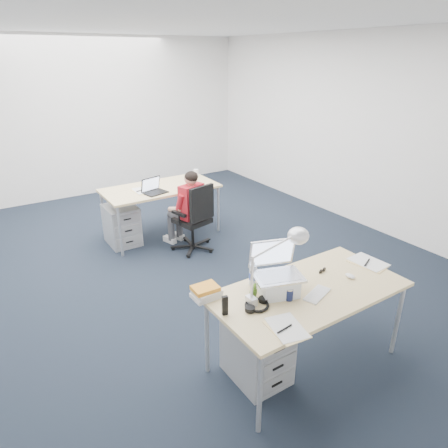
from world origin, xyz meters
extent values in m
plane|color=black|center=(0.00, 0.00, 0.00)|extent=(7.00, 7.00, 0.00)
cube|color=white|center=(0.00, 3.50, 1.40)|extent=(6.00, 0.02, 2.80)
cube|color=white|center=(3.00, 0.00, 1.40)|extent=(0.02, 7.00, 2.80)
cube|color=white|center=(0.00, 0.00, 2.80)|extent=(6.00, 7.00, 0.01)
cube|color=#D9BB7D|center=(0.09, -2.10, 0.71)|extent=(1.60, 0.80, 0.03)
cylinder|color=#B7BABC|center=(-0.66, -2.45, 0.35)|extent=(0.04, 0.04, 0.70)
cylinder|color=#B7BABC|center=(0.84, -2.45, 0.35)|extent=(0.04, 0.04, 0.70)
cylinder|color=#B7BABC|center=(-0.66, -1.75, 0.35)|extent=(0.04, 0.04, 0.70)
cylinder|color=#B7BABC|center=(0.84, -1.75, 0.35)|extent=(0.04, 0.04, 0.70)
cube|color=#D9BB7D|center=(0.21, 1.01, 0.71)|extent=(1.60, 0.80, 0.03)
cylinder|color=#B7BABC|center=(-0.54, 0.66, 0.35)|extent=(0.04, 0.04, 0.70)
cylinder|color=#B7BABC|center=(0.96, 0.66, 0.35)|extent=(0.04, 0.04, 0.70)
cylinder|color=#B7BABC|center=(-0.54, 1.36, 0.35)|extent=(0.04, 0.04, 0.70)
cylinder|color=#B7BABC|center=(0.96, 1.36, 0.35)|extent=(0.04, 0.04, 0.70)
cylinder|color=black|center=(0.35, 0.35, 0.23)|extent=(0.04, 0.04, 0.36)
cube|color=black|center=(0.35, 0.35, 0.42)|extent=(0.48, 0.48, 0.06)
cube|color=black|center=(0.39, 0.15, 0.71)|extent=(0.38, 0.13, 0.46)
cube|color=red|center=(0.35, 0.36, 0.68)|extent=(0.37, 0.26, 0.45)
sphere|color=tan|center=(0.35, 0.36, 1.00)|extent=(0.17, 0.17, 0.17)
cube|color=#ABAEB1|center=(-0.35, -2.01, 0.28)|extent=(0.40, 0.50, 0.55)
cube|color=#ABAEB1|center=(-0.39, 1.04, 0.28)|extent=(0.40, 0.50, 0.55)
cube|color=white|center=(0.08, -2.19, 0.74)|extent=(0.29, 0.19, 0.01)
ellipsoid|color=white|center=(0.50, -2.15, 0.75)|extent=(0.06, 0.09, 0.03)
cylinder|color=#161E46|center=(-0.15, -2.12, 0.78)|extent=(0.07, 0.07, 0.10)
cylinder|color=silver|center=(-0.25, -1.79, 0.83)|extent=(0.09, 0.09, 0.21)
cube|color=silver|center=(-0.66, -1.75, 0.78)|extent=(0.26, 0.23, 0.10)
cube|color=black|center=(-0.66, -2.01, 0.81)|extent=(0.05, 0.03, 0.15)
cube|color=#FFDD93|center=(-0.41, -2.39, 0.73)|extent=(0.26, 0.33, 0.01)
cube|color=#FFDD93|center=(0.84, -2.07, 0.74)|extent=(0.26, 0.34, 0.01)
cylinder|color=white|center=(0.90, 1.20, 0.79)|extent=(0.09, 0.09, 0.11)
cube|color=white|center=(-0.08, 0.98, 0.73)|extent=(0.22, 0.31, 0.01)
camera|label=1|loc=(-1.97, -4.02, 2.46)|focal=32.00mm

